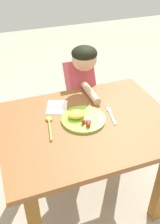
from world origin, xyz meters
TOP-DOWN VIEW (x-y plane):
  - ground_plane at (0.00, 0.00)m, footprint 8.00×8.00m
  - dining_table at (0.00, 0.00)m, footprint 1.02×0.78m
  - plate at (-0.02, 0.03)m, footprint 0.26×0.26m
  - fork at (0.16, 0.02)m, footprint 0.05×0.20m
  - spoon at (-0.21, 0.05)m, footprint 0.07×0.22m
  - person at (0.13, 0.48)m, footprint 0.20×0.46m
  - napkin at (-0.12, 0.21)m, footprint 0.17×0.19m

SIDE VIEW (x-z plane):
  - ground_plane at x=0.00m, z-range 0.00..0.00m
  - person at x=0.13m, z-range 0.04..1.06m
  - dining_table at x=0.00m, z-range 0.22..0.95m
  - napkin at x=-0.12m, z-range 0.73..0.73m
  - fork at x=0.16m, z-range 0.73..0.73m
  - spoon at x=-0.21m, z-range 0.73..0.74m
  - plate at x=-0.02m, z-range 0.71..0.77m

